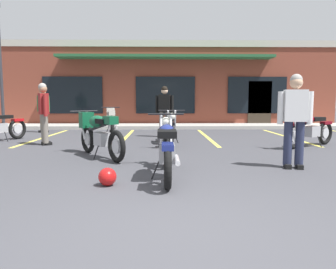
{
  "coord_description": "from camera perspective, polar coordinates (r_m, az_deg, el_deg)",
  "views": [
    {
      "loc": [
        -0.13,
        -2.7,
        1.22
      ],
      "look_at": [
        -0.03,
        3.44,
        0.55
      ],
      "focal_mm": 33.9,
      "sensor_mm": 36.0,
      "label": 1
    }
  ],
  "objects": [
    {
      "name": "ground_plane",
      "position": [
        6.49,
        0.2,
        -4.61
      ],
      "size": [
        80.0,
        80.0,
        0.0
      ],
      "primitive_type": "plane",
      "color": "#3D3D42"
    },
    {
      "name": "sidewalk_kerb",
      "position": [
        14.09,
        -0.44,
        1.52
      ],
      "size": [
        22.0,
        1.8,
        0.14
      ],
      "primitive_type": "cube",
      "color": "#A8A59E",
      "rests_on": "ground_plane"
    },
    {
      "name": "brick_storefront_building",
      "position": [
        17.88,
        -0.56,
        8.64
      ],
      "size": [
        16.08,
        6.91,
        3.95
      ],
      "color": "brown",
      "rests_on": "ground_plane"
    },
    {
      "name": "painted_stall_lines",
      "position": [
        10.51,
        -0.25,
        -0.44
      ],
      "size": [
        13.5,
        4.8,
        0.01
      ],
      "color": "#DBCC4C",
      "rests_on": "ground_plane"
    },
    {
      "name": "motorcycle_foreground_classic",
      "position": [
        5.02,
        -0.21,
        -2.44
      ],
      "size": [
        0.66,
        2.11,
        0.98
      ],
      "color": "black",
      "rests_on": "ground_plane"
    },
    {
      "name": "motorcycle_red_sportbike",
      "position": [
        8.8,
        0.38,
        1.28
      ],
      "size": [
        0.66,
        2.11,
        0.98
      ],
      "color": "black",
      "rests_on": "ground_plane"
    },
    {
      "name": "motorcycle_silver_naked",
      "position": [
        6.99,
        -12.39,
        0.4
      ],
      "size": [
        1.44,
        1.82,
        0.98
      ],
      "color": "black",
      "rests_on": "ground_plane"
    },
    {
      "name": "motorcycle_blue_standard",
      "position": [
        10.83,
        -10.14,
        2.45
      ],
      "size": [
        0.81,
        2.09,
        0.98
      ],
      "color": "black",
      "rests_on": "ground_plane"
    },
    {
      "name": "motorcycle_green_cafe_racer",
      "position": [
        9.06,
        24.16,
        0.88
      ],
      "size": [
        1.84,
        1.4,
        0.98
      ],
      "color": "black",
      "rests_on": "ground_plane"
    },
    {
      "name": "person_in_black_shirt",
      "position": [
        9.22,
        -21.44,
        4.12
      ],
      "size": [
        0.41,
        0.57,
        1.68
      ],
      "color": "black",
      "rests_on": "ground_plane"
    },
    {
      "name": "person_in_shorts_foreground",
      "position": [
        12.84,
        -21.49,
        4.58
      ],
      "size": [
        0.58,
        0.39,
        1.68
      ],
      "color": "black",
      "rests_on": "ground_plane"
    },
    {
      "name": "person_by_back_row",
      "position": [
        6.05,
        21.85,
        3.24
      ],
      "size": [
        0.61,
        0.32,
        1.68
      ],
      "color": "black",
      "rests_on": "ground_plane"
    },
    {
      "name": "person_near_building",
      "position": [
        10.45,
        -0.62,
        4.74
      ],
      "size": [
        0.61,
        0.33,
        1.68
      ],
      "color": "black",
      "rests_on": "ground_plane"
    },
    {
      "name": "helmet_on_pavement",
      "position": [
        4.64,
        -10.83,
        -7.47
      ],
      "size": [
        0.26,
        0.26,
        0.26
      ],
      "color": "#B71414",
      "rests_on": "ground_plane"
    }
  ]
}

